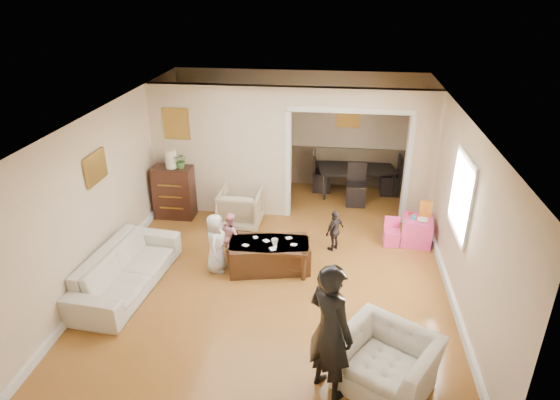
# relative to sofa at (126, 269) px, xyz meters

# --- Properties ---
(floor) EXTENTS (7.00, 7.00, 0.00)m
(floor) POSITION_rel_sofa_xyz_m (2.23, 1.06, -0.32)
(floor) COLOR #AD692C
(floor) RESTS_ON ground
(partition_left) EXTENTS (2.75, 0.18, 2.60)m
(partition_left) POSITION_rel_sofa_xyz_m (0.86, 2.86, 0.98)
(partition_left) COLOR beige
(partition_left) RESTS_ON ground
(partition_right) EXTENTS (0.55, 0.18, 2.60)m
(partition_right) POSITION_rel_sofa_xyz_m (4.71, 2.86, 0.98)
(partition_right) COLOR beige
(partition_right) RESTS_ON ground
(partition_header) EXTENTS (2.22, 0.18, 0.35)m
(partition_header) POSITION_rel_sofa_xyz_m (3.33, 2.86, 2.10)
(partition_header) COLOR beige
(partition_header) RESTS_ON partition_right
(window_pane) EXTENTS (0.03, 0.95, 1.10)m
(window_pane) POSITION_rel_sofa_xyz_m (4.96, 0.66, 1.23)
(window_pane) COLOR white
(window_pane) RESTS_ON ground
(framed_art_partition) EXTENTS (0.45, 0.03, 0.55)m
(framed_art_partition) POSITION_rel_sofa_xyz_m (0.03, 2.76, 1.53)
(framed_art_partition) COLOR brown
(framed_art_partition) RESTS_ON partition_left
(framed_art_sofa_wall) EXTENTS (0.03, 0.55, 0.40)m
(framed_art_sofa_wall) POSITION_rel_sofa_xyz_m (-0.48, 0.46, 1.48)
(framed_art_sofa_wall) COLOR brown
(framed_art_alcove) EXTENTS (0.45, 0.03, 0.55)m
(framed_art_alcove) POSITION_rel_sofa_xyz_m (3.33, 4.50, 1.38)
(framed_art_alcove) COLOR brown
(sofa) EXTENTS (1.06, 2.28, 0.64)m
(sofa) POSITION_rel_sofa_xyz_m (0.00, 0.00, 0.00)
(sofa) COLOR beige
(sofa) RESTS_ON ground
(armchair_back) EXTENTS (0.81, 0.83, 0.74)m
(armchair_back) POSITION_rel_sofa_xyz_m (1.34, 2.25, 0.05)
(armchair_back) COLOR tan
(armchair_back) RESTS_ON ground
(armchair_front) EXTENTS (1.39, 1.34, 0.69)m
(armchair_front) POSITION_rel_sofa_xyz_m (3.84, -1.53, 0.02)
(armchair_front) COLOR beige
(armchair_front) RESTS_ON ground
(dresser) EXTENTS (0.77, 0.43, 1.05)m
(dresser) POSITION_rel_sofa_xyz_m (-0.04, 2.47, 0.20)
(dresser) COLOR black
(dresser) RESTS_ON ground
(table_lamp) EXTENTS (0.22, 0.22, 0.36)m
(table_lamp) POSITION_rel_sofa_xyz_m (-0.04, 2.47, 0.91)
(table_lamp) COLOR #EFE8C2
(table_lamp) RESTS_ON dresser
(potted_plant) EXTENTS (0.28, 0.25, 0.32)m
(potted_plant) POSITION_rel_sofa_xyz_m (0.16, 2.47, 0.89)
(potted_plant) COLOR #41662D
(potted_plant) RESTS_ON dresser
(coffee_table) EXTENTS (1.41, 0.90, 0.49)m
(coffee_table) POSITION_rel_sofa_xyz_m (2.11, 0.80, -0.08)
(coffee_table) COLOR #3C2513
(coffee_table) RESTS_ON ground
(coffee_cup) EXTENTS (0.13, 0.13, 0.10)m
(coffee_cup) POSITION_rel_sofa_xyz_m (2.21, 0.75, 0.22)
(coffee_cup) COLOR silver
(coffee_cup) RESTS_ON coffee_table
(play_table) EXTENTS (0.59, 0.59, 0.50)m
(play_table) POSITION_rel_sofa_xyz_m (4.64, 1.96, -0.07)
(play_table) COLOR #EA3D88
(play_table) RESTS_ON ground
(cereal_box) EXTENTS (0.21, 0.10, 0.30)m
(cereal_box) POSITION_rel_sofa_xyz_m (4.76, 2.06, 0.33)
(cereal_box) COLOR gold
(cereal_box) RESTS_ON play_table
(cyan_cup) EXTENTS (0.08, 0.08, 0.08)m
(cyan_cup) POSITION_rel_sofa_xyz_m (4.54, 1.91, 0.22)
(cyan_cup) COLOR #25AEBC
(cyan_cup) RESTS_ON play_table
(toy_block) EXTENTS (0.09, 0.08, 0.05)m
(toy_block) POSITION_rel_sofa_xyz_m (4.52, 2.08, 0.21)
(toy_block) COLOR red
(toy_block) RESTS_ON play_table
(play_bowl) EXTENTS (0.22, 0.22, 0.05)m
(play_bowl) POSITION_rel_sofa_xyz_m (4.69, 1.84, 0.20)
(play_bowl) COLOR silver
(play_bowl) RESTS_ON play_table
(dining_table) EXTENTS (1.84, 1.26, 0.59)m
(dining_table) POSITION_rel_sofa_xyz_m (3.57, 4.14, -0.03)
(dining_table) COLOR black
(dining_table) RESTS_ON ground
(adult_person) EXTENTS (0.74, 0.73, 1.72)m
(adult_person) POSITION_rel_sofa_xyz_m (3.17, -1.68, 0.54)
(adult_person) COLOR black
(adult_person) RESTS_ON ground
(child_kneel_a) EXTENTS (0.34, 0.50, 1.01)m
(child_kneel_a) POSITION_rel_sofa_xyz_m (1.26, 0.65, 0.18)
(child_kneel_a) COLOR silver
(child_kneel_a) RESTS_ON ground
(child_kneel_b) EXTENTS (0.48, 0.51, 0.83)m
(child_kneel_b) POSITION_rel_sofa_xyz_m (1.41, 1.10, 0.09)
(child_kneel_b) COLOR pink
(child_kneel_b) RESTS_ON ground
(child_toddler) EXTENTS (0.42, 0.46, 0.76)m
(child_toddler) POSITION_rel_sofa_xyz_m (3.16, 1.55, 0.06)
(child_toddler) COLOR black
(child_toddler) RESTS_ON ground
(craft_papers) EXTENTS (0.88, 0.51, 0.00)m
(craft_papers) POSITION_rel_sofa_xyz_m (2.14, 0.79, 0.17)
(craft_papers) COLOR white
(craft_papers) RESTS_ON coffee_table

